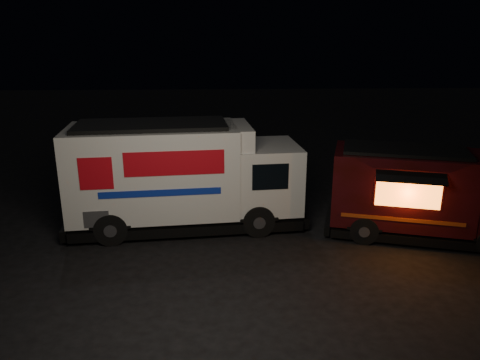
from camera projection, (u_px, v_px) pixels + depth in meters
ground at (239, 260)px, 12.67m from camera, size 80.00×80.00×0.00m
white_truck at (186, 175)px, 14.46m from camera, size 7.56×3.19×3.34m
red_truck at (428, 194)px, 13.76m from camera, size 6.15×3.66×2.69m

